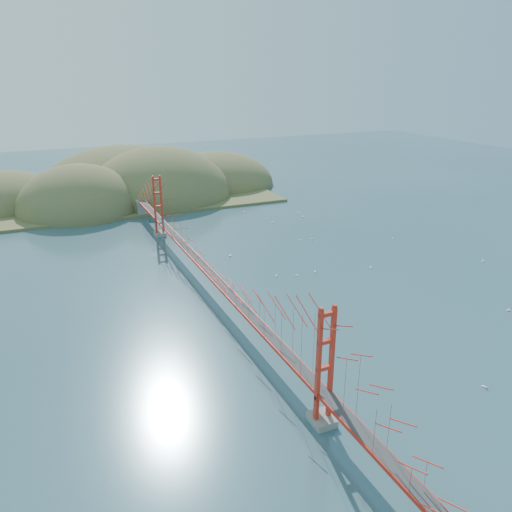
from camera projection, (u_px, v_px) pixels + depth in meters
name	position (u px, v px, depth m)	size (l,w,h in m)	color
ground	(212.00, 295.00, 70.77)	(320.00, 320.00, 0.00)	#305260
bridge	(210.00, 248.00, 68.49)	(2.20, 94.40, 12.00)	gray
far_headlands	(133.00, 193.00, 130.26)	(84.00, 58.00, 25.00)	brown
sailboat_6	(484.00, 386.00, 50.15)	(0.57, 0.57, 0.63)	white
sailboat_4	(371.00, 267.00, 80.64)	(0.62, 0.62, 0.65)	white
sailboat_16	(312.00, 239.00, 94.32)	(0.62, 0.62, 0.65)	white
sailboat_8	(303.00, 216.00, 108.76)	(0.65, 0.62, 0.73)	white
sailboat_13	(483.00, 261.00, 83.27)	(0.64, 0.58, 0.73)	white
sailboat_14	(315.00, 271.00, 78.89)	(0.55, 0.56, 0.63)	white
sailboat_17	(298.00, 212.00, 111.91)	(0.58, 0.50, 0.66)	white
sailboat_15	(272.00, 222.00, 104.64)	(0.66, 0.66, 0.72)	white
sailboat_0	(276.00, 275.00, 77.36)	(0.47, 0.51, 0.57)	white
sailboat_9	(393.00, 238.00, 94.65)	(0.53, 0.53, 0.55)	white
sailboat_1	(297.00, 275.00, 77.53)	(0.57, 0.57, 0.61)	white
sailboat_2	(509.00, 310.00, 66.16)	(0.61, 0.52, 0.70)	white
sailboat_3	(230.00, 255.00, 85.77)	(0.68, 0.68, 0.73)	white
sailboat_12	(245.00, 211.00, 112.50)	(0.60, 0.49, 0.71)	white
sailboat_7	(299.00, 240.00, 93.69)	(0.50, 0.47, 0.56)	white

